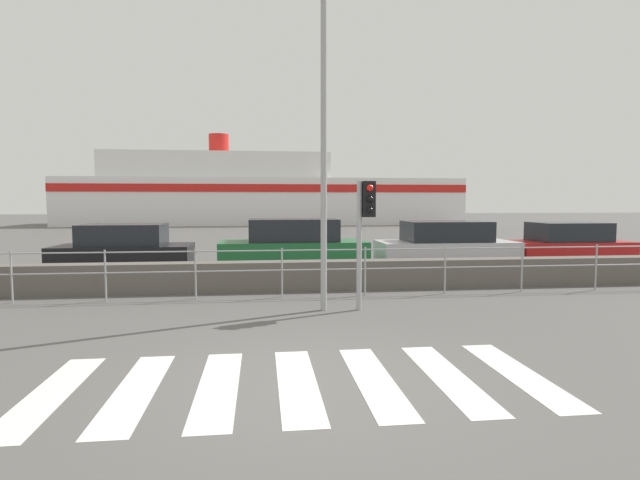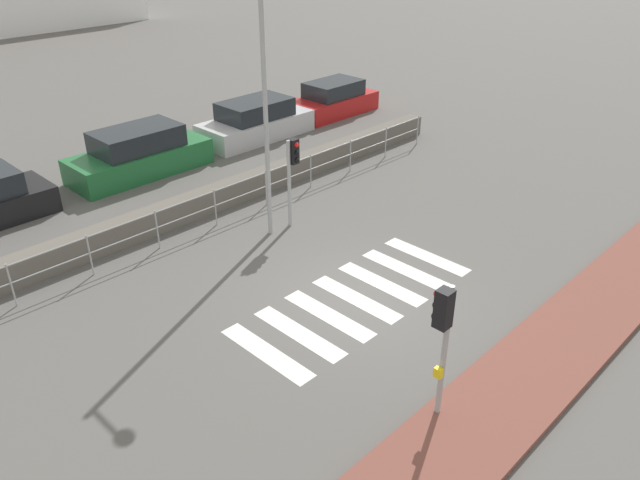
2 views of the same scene
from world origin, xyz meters
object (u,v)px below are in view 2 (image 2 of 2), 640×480
(traffic_light_near, at_px, (443,328))
(traffic_light_far, at_px, (292,163))
(parked_car_green, at_px, (139,155))
(parked_car_silver, at_px, (256,122))
(streetlamp, at_px, (271,89))
(parked_car_red, at_px, (333,100))

(traffic_light_near, height_order, traffic_light_far, traffic_light_near)
(traffic_light_near, distance_m, parked_car_green, 13.76)
(traffic_light_far, xyz_separation_m, parked_car_silver, (4.02, 6.30, -1.20))
(streetlamp, height_order, parked_car_green, streetlamp)
(parked_car_green, relative_size, parked_car_red, 1.18)
(traffic_light_near, relative_size, streetlamp, 0.42)
(traffic_light_far, relative_size, parked_car_green, 0.54)
(traffic_light_far, bearing_deg, traffic_light_near, -115.71)
(traffic_light_near, height_order, parked_car_green, traffic_light_near)
(streetlamp, bearing_deg, traffic_light_near, -110.78)
(traffic_light_far, height_order, parked_car_silver, traffic_light_far)
(parked_car_red, bearing_deg, parked_car_silver, 180.00)
(traffic_light_near, relative_size, parked_car_green, 0.59)
(streetlamp, bearing_deg, parked_car_red, 35.40)
(parked_car_red, bearing_deg, streetlamp, -144.60)
(parked_car_green, xyz_separation_m, parked_car_silver, (4.99, -0.00, -0.04))
(traffic_light_near, xyz_separation_m, parked_car_silver, (7.47, 13.47, -1.34))
(traffic_light_near, distance_m, streetlamp, 7.77)
(traffic_light_near, relative_size, parked_car_silver, 0.61)
(traffic_light_far, distance_m, parked_car_silver, 7.57)
(traffic_light_far, height_order, parked_car_red, traffic_light_far)
(parked_car_green, bearing_deg, parked_car_silver, -0.00)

